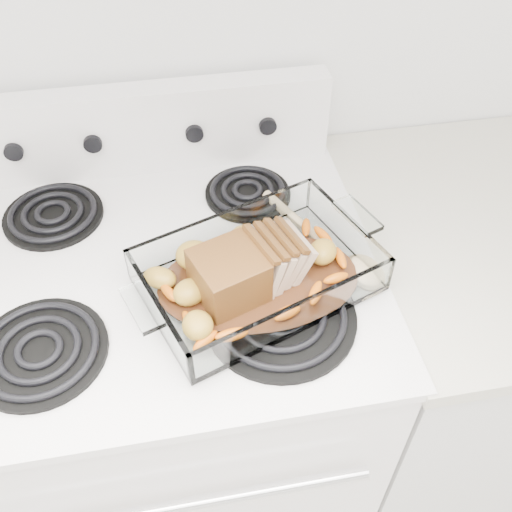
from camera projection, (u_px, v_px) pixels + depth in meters
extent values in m
cube|color=white|center=(182.00, 400.00, 1.36)|extent=(0.76, 0.65, 0.92)
cylinder|color=silver|center=(186.00, 505.00, 0.92)|extent=(0.61, 0.02, 0.02)
cube|color=white|center=(158.00, 268.00, 1.02)|extent=(0.78, 0.67, 0.02)
cube|color=white|center=(143.00, 129.00, 1.15)|extent=(0.76, 0.06, 0.18)
cylinder|color=black|center=(40.00, 352.00, 0.88)|extent=(0.21, 0.21, 0.01)
cylinder|color=black|center=(280.00, 318.00, 0.93)|extent=(0.25, 0.25, 0.01)
cylinder|color=black|center=(54.00, 216.00, 1.10)|extent=(0.19, 0.19, 0.01)
cylinder|color=black|center=(247.00, 193.00, 1.15)|extent=(0.17, 0.17, 0.01)
cylinder|color=black|center=(14.00, 151.00, 1.10)|extent=(0.04, 0.02, 0.04)
cylinder|color=black|center=(93.00, 143.00, 1.12)|extent=(0.04, 0.02, 0.04)
cylinder|color=black|center=(194.00, 133.00, 1.14)|extent=(0.04, 0.02, 0.04)
cylinder|color=black|center=(267.00, 125.00, 1.16)|extent=(0.04, 0.02, 0.04)
cube|color=silver|center=(444.00, 360.00, 1.45)|extent=(0.55, 0.65, 0.90)
cube|color=beige|center=(501.00, 227.00, 1.11)|extent=(0.58, 0.68, 0.03)
cube|color=white|center=(258.00, 282.00, 0.97)|extent=(0.37, 0.24, 0.01)
cube|color=white|center=(272.00, 324.00, 0.86)|extent=(0.37, 0.01, 0.06)
cube|color=white|center=(246.00, 221.00, 1.02)|extent=(0.37, 0.01, 0.06)
cube|color=white|center=(148.00, 283.00, 0.92)|extent=(0.01, 0.24, 0.06)
cube|color=white|center=(363.00, 254.00, 0.97)|extent=(0.01, 0.24, 0.06)
cylinder|color=#412110|center=(258.00, 280.00, 0.97)|extent=(0.21, 0.21, 0.00)
cube|color=brown|center=(225.00, 268.00, 0.93)|extent=(0.10, 0.10, 0.08)
cube|color=tan|center=(261.00, 264.00, 0.94)|extent=(0.04, 0.10, 0.08)
cube|color=tan|center=(273.00, 263.00, 0.94)|extent=(0.04, 0.10, 0.08)
cube|color=tan|center=(285.00, 262.00, 0.95)|extent=(0.04, 0.10, 0.07)
cube|color=tan|center=(296.00, 261.00, 0.95)|extent=(0.05, 0.09, 0.07)
ellipsoid|color=#F96C00|center=(187.00, 320.00, 0.90)|extent=(0.05, 0.02, 0.02)
ellipsoid|color=#F96C00|center=(326.00, 300.00, 0.93)|extent=(0.05, 0.02, 0.02)
ellipsoid|color=#F96C00|center=(333.00, 259.00, 0.99)|extent=(0.05, 0.02, 0.02)
ellipsoid|color=#F96C00|center=(175.00, 272.00, 0.97)|extent=(0.05, 0.02, 0.02)
ellipsoid|color=#B2891F|center=(173.00, 254.00, 0.98)|extent=(0.05, 0.05, 0.04)
ellipsoid|color=#B2891F|center=(260.00, 240.00, 1.01)|extent=(0.05, 0.05, 0.04)
ellipsoid|color=#B2891F|center=(324.00, 272.00, 0.95)|extent=(0.05, 0.05, 0.04)
cylinder|color=tan|center=(305.00, 229.00, 1.07)|extent=(0.12, 0.23, 0.02)
ellipsoid|color=tan|center=(365.00, 271.00, 0.99)|extent=(0.07, 0.09, 0.02)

